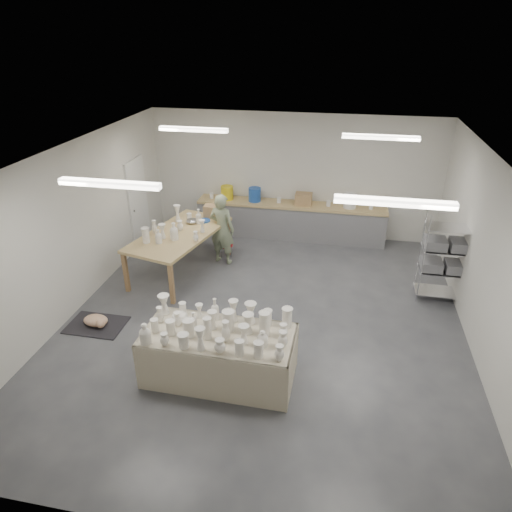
% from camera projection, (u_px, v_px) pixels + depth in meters
% --- Properties ---
extents(room, '(8.00, 8.02, 3.00)m').
position_uv_depth(room, '(259.00, 212.00, 7.44)').
color(room, '#424449').
rests_on(room, ground).
extents(back_counter, '(4.60, 0.60, 1.24)m').
position_uv_depth(back_counter, '(290.00, 219.00, 11.28)').
color(back_counter, tan).
rests_on(back_counter, ground).
extents(wire_shelf, '(0.88, 0.48, 1.80)m').
position_uv_depth(wire_shelf, '(445.00, 256.00, 8.54)').
color(wire_shelf, silver).
rests_on(wire_shelf, ground).
extents(drying_table, '(2.24, 1.09, 1.15)m').
position_uv_depth(drying_table, '(220.00, 353.00, 6.77)').
color(drying_table, olive).
rests_on(drying_table, ground).
extents(work_table, '(1.76, 2.65, 1.29)m').
position_uv_depth(work_table, '(182.00, 232.00, 9.57)').
color(work_table, tan).
rests_on(work_table, ground).
extents(rug, '(1.00, 0.70, 0.02)m').
position_uv_depth(rug, '(97.00, 325.00, 8.13)').
color(rug, black).
rests_on(rug, ground).
extents(cat, '(0.49, 0.39, 0.19)m').
position_uv_depth(cat, '(96.00, 321.00, 8.06)').
color(cat, white).
rests_on(cat, rug).
extents(potter, '(0.66, 0.52, 1.60)m').
position_uv_depth(potter, '(222.00, 229.00, 9.96)').
color(potter, gray).
rests_on(potter, ground).
extents(red_stool, '(0.38, 0.38, 0.30)m').
position_uv_depth(red_stool, '(226.00, 246.00, 10.44)').
color(red_stool, '#A6171C').
rests_on(red_stool, ground).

